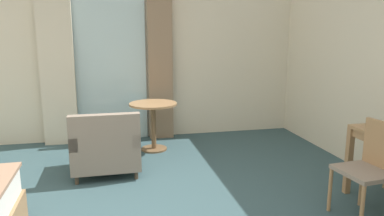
{
  "coord_description": "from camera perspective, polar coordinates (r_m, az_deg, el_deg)",
  "views": [
    {
      "loc": [
        -0.01,
        -2.88,
        1.69
      ],
      "look_at": [
        0.69,
        0.28,
        1.02
      ],
      "focal_mm": 34.1,
      "sensor_mm": 36.0,
      "label": 1
    }
  ],
  "objects": [
    {
      "name": "wall_back",
      "position": [
        5.95,
        -12.56,
        7.65
      ],
      "size": [
        6.26,
        0.12,
        2.6
      ],
      "primitive_type": "cube",
      "color": "beige",
      "rests_on": "ground"
    },
    {
      "name": "balcony_glass_door",
      "position": [
        5.89,
        -12.65,
        6.07
      ],
      "size": [
        1.11,
        0.02,
        2.29
      ],
      "primitive_type": "cube",
      "color": "silver",
      "rests_on": "ground"
    },
    {
      "name": "curtain_panel_left",
      "position": [
        5.83,
        -20.36,
        6.11
      ],
      "size": [
        0.5,
        0.1,
        2.4
      ],
      "primitive_type": "cube",
      "color": "beige",
      "rests_on": "ground"
    },
    {
      "name": "curtain_panel_right",
      "position": [
        5.83,
        -4.97,
        6.78
      ],
      "size": [
        0.38,
        0.1,
        2.4
      ],
      "primitive_type": "cube",
      "color": "#897056",
      "rests_on": "ground"
    },
    {
      "name": "desk_chair",
      "position": [
        3.73,
        26.27,
        -7.91
      ],
      "size": [
        0.45,
        0.49,
        0.9
      ],
      "color": "gray",
      "rests_on": "ground"
    },
    {
      "name": "armchair_by_window",
      "position": [
        4.57,
        -13.3,
        -6.05
      ],
      "size": [
        0.8,
        0.77,
        0.8
      ],
      "color": "gray",
      "rests_on": "ground"
    },
    {
      "name": "round_cafe_table",
      "position": [
        5.31,
        -6.07,
        -1.13
      ],
      "size": [
        0.69,
        0.69,
        0.7
      ],
      "color": "#9E754C",
      "rests_on": "ground"
    }
  ]
}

